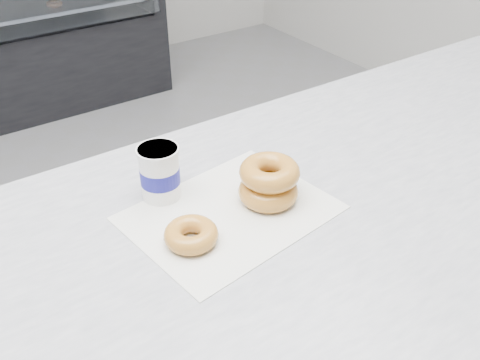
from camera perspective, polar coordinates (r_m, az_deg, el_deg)
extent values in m
cube|color=#B7B8BC|center=(0.85, -6.51, -10.00)|extent=(3.06, 0.76, 0.04)
cube|color=silver|center=(0.94, -1.05, -3.51)|extent=(0.37, 0.30, 0.00)
torus|color=#CC8638|center=(0.87, -5.24, -5.82)|extent=(0.11, 0.11, 0.03)
torus|color=#CC8638|center=(0.95, 3.02, -1.19)|extent=(0.11, 0.11, 0.04)
torus|color=#CC8638|center=(0.94, 3.18, 0.85)|extent=(0.12, 0.12, 0.04)
cylinder|color=white|center=(0.96, -8.55, 0.75)|extent=(0.07, 0.07, 0.10)
cylinder|color=white|center=(0.93, -8.80, 3.21)|extent=(0.08, 0.08, 0.01)
cylinder|color=navy|center=(0.96, -8.53, 0.53)|extent=(0.08, 0.08, 0.03)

